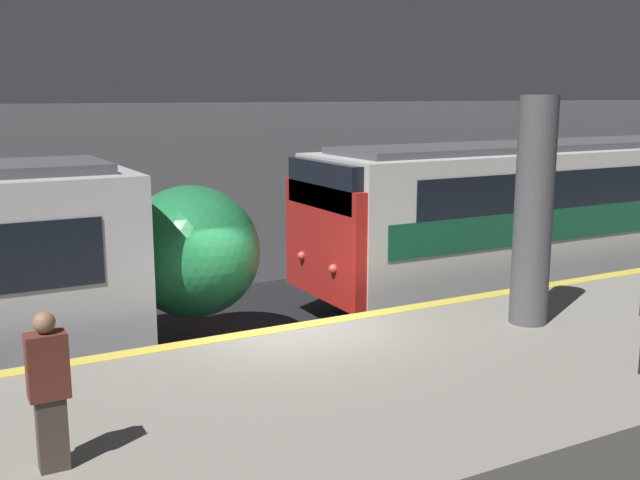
# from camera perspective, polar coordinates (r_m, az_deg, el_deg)

# --- Properties ---
(ground_plane) EXTENTS (120.00, 120.00, 0.00)m
(ground_plane) POSITION_cam_1_polar(r_m,az_deg,el_deg) (12.34, -2.20, -11.17)
(ground_plane) COLOR black
(platform) EXTENTS (40.00, 5.15, 1.08)m
(platform) POSITION_cam_1_polar(r_m,az_deg,el_deg) (10.07, 4.43, -13.21)
(platform) COLOR gray
(platform) RESTS_ON ground
(station_rear_barrier) EXTENTS (50.00, 0.15, 4.46)m
(station_rear_barrier) POSITION_cam_1_polar(r_m,az_deg,el_deg) (17.79, -11.73, 2.97)
(station_rear_barrier) COLOR gray
(station_rear_barrier) RESTS_ON ground
(support_pillar_near) EXTENTS (0.60, 0.60, 3.59)m
(support_pillar_near) POSITION_cam_1_polar(r_m,az_deg,el_deg) (12.13, 15.95, 2.08)
(support_pillar_near) COLOR #56565B
(support_pillar_near) RESTS_ON platform
(person_waiting) EXTENTS (0.38, 0.24, 1.59)m
(person_waiting) POSITION_cam_1_polar(r_m,az_deg,el_deg) (7.74, -19.95, -10.56)
(person_waiting) COLOR #473D33
(person_waiting) RESTS_ON platform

